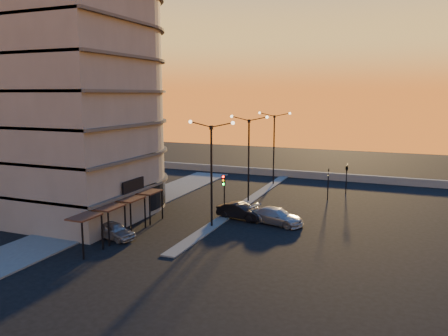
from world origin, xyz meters
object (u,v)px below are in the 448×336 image
streetlamp_mid (249,152)px  car_hatchback (114,230)px  traffic_light_main (224,189)px  car_wagon (276,216)px  car_sedan (240,211)px

streetlamp_mid → car_hatchback: size_ratio=2.34×
traffic_light_main → car_wagon: 5.56m
car_hatchback → car_sedan: 12.08m
streetlamp_mid → traffic_light_main: (0.00, -7.13, -2.70)m
car_hatchback → car_wagon: 14.44m
traffic_light_main → car_hatchback: (-6.17, -8.81, -2.20)m
traffic_light_main → car_hatchback: bearing=-125.0°
car_sedan → car_wagon: 3.64m
traffic_light_main → car_sedan: traffic_light_main is taller
car_wagon → traffic_light_main: bearing=106.1°
streetlamp_mid → car_wagon: 9.90m
car_hatchback → car_wagon: car_wagon is taller
traffic_light_main → car_sedan: 2.65m
car_sedan → car_wagon: (3.62, -0.34, -0.02)m
streetlamp_mid → traffic_light_main: bearing=-90.0°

